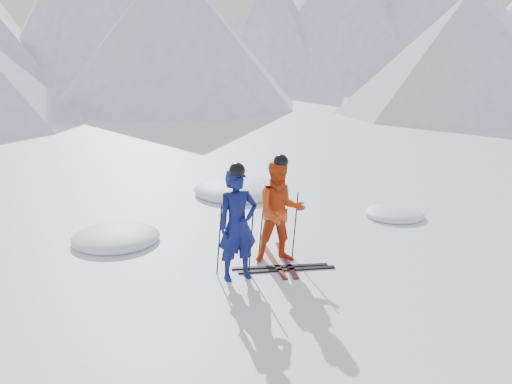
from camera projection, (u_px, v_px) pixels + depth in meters
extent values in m
plane|color=white|center=(345.00, 253.00, 10.16)|extent=(160.00, 160.00, 0.00)
cone|color=#B2BCD1|center=(88.00, 3.00, 45.87)|extent=(23.96, 23.96, 14.35)
cone|color=#B2BCD1|center=(171.00, 23.00, 57.21)|extent=(17.69, 17.69, 11.93)
cone|color=#B2BCD1|center=(271.00, 27.00, 50.94)|extent=(19.63, 19.63, 10.85)
cone|color=#B2BCD1|center=(339.00, 10.00, 53.89)|extent=(23.31, 23.31, 14.15)
cone|color=#B2BCD1|center=(439.00, 6.00, 53.48)|extent=(28.94, 28.94, 14.88)
cone|color=#B2BCD1|center=(463.00, 55.00, 29.75)|extent=(14.00, 14.00, 6.50)
cone|color=#B2BCD1|center=(173.00, 33.00, 33.48)|extent=(16.00, 16.00, 9.00)
imported|color=#0D124F|center=(238.00, 225.00, 8.83)|extent=(0.79, 0.64, 1.87)
imported|color=#CC3F10|center=(280.00, 212.00, 9.55)|extent=(0.95, 0.76, 1.85)
cylinder|color=black|center=(219.00, 241.00, 9.02)|extent=(0.12, 0.09, 1.24)
cylinder|color=black|center=(251.00, 237.00, 9.17)|extent=(0.12, 0.07, 1.24)
cylinder|color=black|center=(262.00, 225.00, 9.84)|extent=(0.12, 0.10, 1.23)
cylinder|color=black|center=(295.00, 225.00, 9.81)|extent=(0.12, 0.09, 1.23)
cube|color=black|center=(273.00, 260.00, 9.78)|extent=(0.27, 1.70, 0.03)
cube|color=black|center=(286.00, 260.00, 9.80)|extent=(0.15, 1.70, 0.03)
cube|color=black|center=(280.00, 267.00, 9.49)|extent=(1.70, 0.10, 0.03)
cube|color=black|center=(287.00, 270.00, 9.36)|extent=(1.70, 0.15, 0.03)
ellipsoid|color=white|center=(116.00, 241.00, 10.76)|extent=(1.73, 1.73, 0.38)
ellipsoid|color=white|center=(394.00, 216.00, 12.32)|extent=(1.33, 1.33, 0.29)
ellipsoid|color=white|center=(239.00, 194.00, 14.21)|extent=(2.34, 2.34, 0.52)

